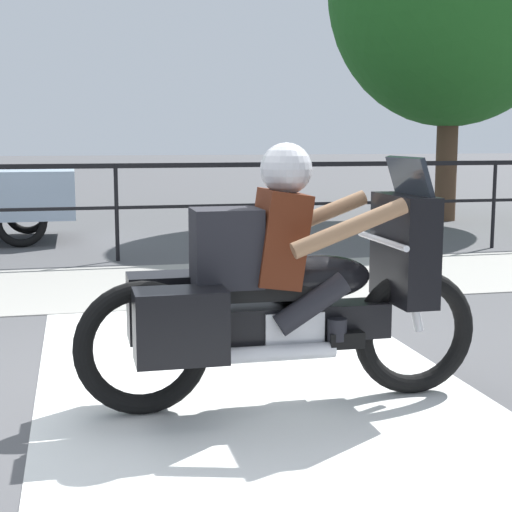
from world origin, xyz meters
TOP-DOWN VIEW (x-y plane):
  - ground_plane at (0.00, 0.00)m, footprint 120.00×120.00m
  - sidewalk_band at (0.00, 3.40)m, footprint 44.00×2.40m
  - crosswalk_band at (0.55, -0.20)m, footprint 2.60×6.00m
  - fence_railing at (0.00, 5.08)m, footprint 36.00×0.05m
  - motorcycle at (0.63, -0.42)m, footprint 2.36×0.76m

SIDE VIEW (x-z plane):
  - ground_plane at x=0.00m, z-range 0.00..0.00m
  - crosswalk_band at x=0.55m, z-range 0.00..0.01m
  - sidewalk_band at x=0.00m, z-range 0.00..0.01m
  - motorcycle at x=0.63m, z-range -0.07..1.42m
  - fence_railing at x=0.00m, z-range 0.34..1.54m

